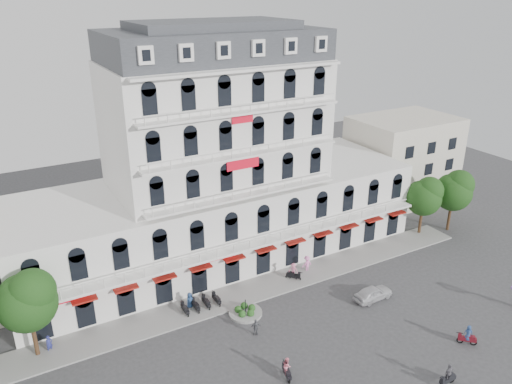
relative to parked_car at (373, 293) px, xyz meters
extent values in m
plane|color=#38383A|center=(-9.20, -1.93, -0.71)|extent=(120.00, 120.00, 0.00)
cube|color=gray|center=(-9.20, 7.07, -0.63)|extent=(53.00, 4.00, 0.16)
cube|color=silver|center=(-9.20, 16.07, 3.79)|extent=(45.00, 14.00, 9.00)
cube|color=silver|center=(-9.20, 16.07, 14.79)|extent=(22.00, 12.00, 13.00)
cube|color=#2D3035|center=(-9.20, 16.07, 22.79)|extent=(21.56, 11.76, 3.00)
cube|color=#2D3035|center=(-9.20, 16.07, 24.69)|extent=(15.84, 8.64, 0.80)
cube|color=maroon|center=(-9.20, 8.57, 2.79)|extent=(40.50, 1.00, 0.15)
cube|color=red|center=(-9.20, 9.95, 12.29)|extent=(3.50, 0.10, 1.40)
cube|color=beige|center=(20.80, 18.07, 5.29)|extent=(14.00, 10.00, 12.00)
cylinder|color=gray|center=(-12.20, 4.07, -0.59)|extent=(3.20, 3.20, 0.24)
cylinder|color=black|center=(-12.20, 4.07, 0.19)|extent=(0.08, 0.08, 1.40)
sphere|color=#1F4717|center=(-11.50, 4.07, -0.26)|extent=(0.70, 0.70, 0.70)
sphere|color=#1F4717|center=(-11.98, 4.74, -0.26)|extent=(0.70, 0.70, 0.70)
sphere|color=#1F4717|center=(-12.76, 4.49, -0.26)|extent=(0.70, 0.70, 0.70)
sphere|color=#1F4717|center=(-12.77, 3.67, -0.26)|extent=(0.70, 0.70, 0.70)
sphere|color=#1F4717|center=(-12.00, 3.40, -0.26)|extent=(0.70, 0.70, 0.70)
cylinder|color=#382314|center=(-30.20, 7.57, 1.16)|extent=(0.36, 0.36, 3.74)
sphere|color=#133511|center=(-30.20, 7.57, 4.56)|extent=(4.76, 4.76, 4.76)
sphere|color=#133511|center=(-29.70, 7.27, 5.67)|extent=(3.74, 3.74, 3.74)
sphere|color=#133511|center=(-30.60, 7.87, 5.24)|extent=(3.40, 3.40, 3.40)
cylinder|color=#382314|center=(14.80, 8.07, 1.01)|extent=(0.36, 0.36, 3.43)
sphere|color=#133511|center=(14.80, 8.07, 4.13)|extent=(4.37, 4.37, 4.37)
sphere|color=#133511|center=(15.30, 7.77, 5.14)|extent=(3.43, 3.43, 3.43)
sphere|color=#133511|center=(14.40, 8.37, 4.75)|extent=(3.12, 3.12, 3.12)
cylinder|color=#382314|center=(18.80, 7.07, 1.12)|extent=(0.36, 0.36, 3.65)
sphere|color=#133511|center=(18.80, 7.07, 4.44)|extent=(4.65, 4.65, 4.65)
sphere|color=#133511|center=(19.30, 6.77, 5.52)|extent=(3.65, 3.65, 3.65)
sphere|color=#133511|center=(18.40, 7.37, 5.10)|extent=(3.32, 3.32, 3.32)
imported|color=silver|center=(0.00, 0.00, 0.00)|extent=(4.21, 1.81, 1.41)
cube|color=black|center=(-13.31, -4.92, -0.16)|extent=(0.72, 1.54, 0.35)
torus|color=black|center=(-13.17, -4.38, -0.43)|extent=(0.27, 0.61, 0.60)
torus|color=black|center=(-13.45, -5.45, -0.43)|extent=(0.27, 0.61, 0.60)
imported|color=pink|center=(-13.31, -4.92, 0.51)|extent=(0.75, 0.87, 1.53)
cube|color=maroon|center=(2.53, -9.19, -0.16)|extent=(1.31, 1.30, 0.35)
torus|color=black|center=(2.14, -8.80, -0.43)|extent=(0.51, 0.51, 0.60)
torus|color=black|center=(2.92, -9.58, -0.43)|extent=(0.51, 0.51, 0.60)
imported|color=navy|center=(2.53, -9.19, 0.47)|extent=(0.83, 0.83, 1.46)
cube|color=black|center=(-2.79, -11.71, -0.16)|extent=(1.50, 0.36, 0.35)
torus|color=black|center=(-2.24, -11.72, -0.43)|extent=(0.60, 0.12, 0.60)
imported|color=slate|center=(-2.79, -11.71, 0.53)|extent=(0.92, 0.39, 1.57)
cube|color=black|center=(-4.98, 6.82, -0.16)|extent=(1.28, 1.34, 0.35)
torus|color=black|center=(-4.60, 6.42, -0.43)|extent=(0.50, 0.52, 0.60)
torus|color=black|center=(-5.35, 7.22, -0.43)|extent=(0.50, 0.52, 0.60)
imported|color=pink|center=(-4.98, 6.82, 0.52)|extent=(1.11, 1.13, 1.56)
imported|color=navy|center=(-16.41, 7.57, 0.13)|extent=(0.96, 0.79, 1.68)
imported|color=#585960|center=(-12.85, 0.90, 0.10)|extent=(1.03, 0.66, 1.62)
imported|color=#F883D0|center=(-2.72, 7.57, 0.22)|extent=(1.22, 0.73, 1.86)
imported|color=navy|center=(-29.20, 7.57, 0.09)|extent=(0.69, 0.60, 1.60)
camera|label=1|loc=(-30.66, -30.77, 28.11)|focal=35.00mm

